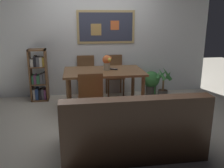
{
  "coord_description": "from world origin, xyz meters",
  "views": [
    {
      "loc": [
        -0.46,
        -3.94,
        1.73
      ],
      "look_at": [
        0.12,
        -0.06,
        0.65
      ],
      "focal_mm": 38.82,
      "sensor_mm": 36.0,
      "label": 1
    }
  ],
  "objects_px": {
    "potted_ivy": "(151,82)",
    "dining_chair_far_left": "(86,73)",
    "dining_chair_far_right": "(114,72)",
    "dining_chair_near_left": "(90,95)",
    "dining_table": "(104,75)",
    "bookshelf": "(39,77)",
    "leather_couch": "(132,130)",
    "potted_palm": "(163,85)",
    "flower_vase": "(107,61)",
    "tv_remote": "(113,69)"
  },
  "relations": [
    {
      "from": "dining_table",
      "to": "bookshelf",
      "type": "relative_size",
      "value": 1.36
    },
    {
      "from": "dining_table",
      "to": "dining_chair_near_left",
      "type": "height_order",
      "value": "dining_chair_near_left"
    },
    {
      "from": "dining_chair_near_left",
      "to": "dining_chair_far_left",
      "type": "height_order",
      "value": "same"
    },
    {
      "from": "dining_table",
      "to": "leather_couch",
      "type": "bearing_deg",
      "value": -84.15
    },
    {
      "from": "dining_chair_far_left",
      "to": "potted_ivy",
      "type": "height_order",
      "value": "dining_chair_far_left"
    },
    {
      "from": "dining_chair_far_left",
      "to": "dining_table",
      "type": "bearing_deg",
      "value": -69.18
    },
    {
      "from": "potted_palm",
      "to": "flower_vase",
      "type": "xyz_separation_m",
      "value": [
        -1.27,
        -0.31,
        0.6
      ]
    },
    {
      "from": "potted_palm",
      "to": "dining_chair_far_right",
      "type": "bearing_deg",
      "value": 155.78
    },
    {
      "from": "potted_palm",
      "to": "bookshelf",
      "type": "bearing_deg",
      "value": 173.24
    },
    {
      "from": "dining_chair_far_left",
      "to": "bookshelf",
      "type": "xyz_separation_m",
      "value": [
        -1.0,
        -0.14,
        -0.03
      ]
    },
    {
      "from": "dining_table",
      "to": "tv_remote",
      "type": "height_order",
      "value": "tv_remote"
    },
    {
      "from": "dining_table",
      "to": "dining_chair_far_left",
      "type": "bearing_deg",
      "value": 110.82
    },
    {
      "from": "dining_table",
      "to": "bookshelf",
      "type": "height_order",
      "value": "bookshelf"
    },
    {
      "from": "dining_chair_far_right",
      "to": "potted_palm",
      "type": "bearing_deg",
      "value": -24.22
    },
    {
      "from": "dining_chair_near_left",
      "to": "flower_vase",
      "type": "xyz_separation_m",
      "value": [
        0.38,
        0.85,
        0.38
      ]
    },
    {
      "from": "leather_couch",
      "to": "dining_chair_far_left",
      "type": "bearing_deg",
      "value": 100.9
    },
    {
      "from": "dining_chair_far_left",
      "to": "bookshelf",
      "type": "relative_size",
      "value": 0.82
    },
    {
      "from": "flower_vase",
      "to": "tv_remote",
      "type": "bearing_deg",
      "value": 0.73
    },
    {
      "from": "potted_ivy",
      "to": "dining_chair_far_left",
      "type": "bearing_deg",
      "value": 173.78
    },
    {
      "from": "bookshelf",
      "to": "tv_remote",
      "type": "bearing_deg",
      "value": -22.5
    },
    {
      "from": "leather_couch",
      "to": "potted_ivy",
      "type": "height_order",
      "value": "leather_couch"
    },
    {
      "from": "dining_chair_far_left",
      "to": "leather_couch",
      "type": "relative_size",
      "value": 0.51
    },
    {
      "from": "dining_chair_near_left",
      "to": "dining_chair_far_right",
      "type": "bearing_deg",
      "value": 68.4
    },
    {
      "from": "tv_remote",
      "to": "dining_table",
      "type": "bearing_deg",
      "value": -166.31
    },
    {
      "from": "dining_table",
      "to": "dining_chair_far_left",
      "type": "xyz_separation_m",
      "value": [
        -0.31,
        0.81,
        -0.12
      ]
    },
    {
      "from": "dining_chair_far_right",
      "to": "potted_ivy",
      "type": "bearing_deg",
      "value": -11.23
    },
    {
      "from": "dining_chair_far_left",
      "to": "flower_vase",
      "type": "xyz_separation_m",
      "value": [
        0.38,
        -0.76,
        0.38
      ]
    },
    {
      "from": "potted_ivy",
      "to": "dining_chair_far_right",
      "type": "bearing_deg",
      "value": 168.77
    },
    {
      "from": "dining_chair_far_left",
      "to": "tv_remote",
      "type": "height_order",
      "value": "dining_chair_far_left"
    },
    {
      "from": "flower_vase",
      "to": "dining_table",
      "type": "bearing_deg",
      "value": -146.43
    },
    {
      "from": "potted_ivy",
      "to": "potted_palm",
      "type": "height_order",
      "value": "potted_palm"
    },
    {
      "from": "dining_chair_far_left",
      "to": "potted_palm",
      "type": "relative_size",
      "value": 1.22
    },
    {
      "from": "dining_table",
      "to": "potted_ivy",
      "type": "relative_size",
      "value": 2.64
    },
    {
      "from": "potted_palm",
      "to": "flower_vase",
      "type": "height_order",
      "value": "flower_vase"
    },
    {
      "from": "bookshelf",
      "to": "potted_palm",
      "type": "height_order",
      "value": "bookshelf"
    },
    {
      "from": "dining_chair_far_left",
      "to": "bookshelf",
      "type": "height_order",
      "value": "bookshelf"
    },
    {
      "from": "bookshelf",
      "to": "tv_remote",
      "type": "height_order",
      "value": "bookshelf"
    },
    {
      "from": "dining_chair_near_left",
      "to": "leather_couch",
      "type": "xyz_separation_m",
      "value": [
        0.48,
        -0.87,
        -0.22
      ]
    },
    {
      "from": "dining_chair_far_right",
      "to": "dining_chair_near_left",
      "type": "bearing_deg",
      "value": -111.6
    },
    {
      "from": "dining_chair_near_left",
      "to": "dining_chair_far_right",
      "type": "xyz_separation_m",
      "value": [
        0.64,
        1.62,
        0.0
      ]
    },
    {
      "from": "dining_chair_far_left",
      "to": "tv_remote",
      "type": "xyz_separation_m",
      "value": [
        0.5,
        -0.76,
        0.23
      ]
    },
    {
      "from": "leather_couch",
      "to": "potted_palm",
      "type": "relative_size",
      "value": 2.41
    },
    {
      "from": "dining_table",
      "to": "dining_chair_far_right",
      "type": "relative_size",
      "value": 1.65
    },
    {
      "from": "bookshelf",
      "to": "flower_vase",
      "type": "distance_m",
      "value": 1.57
    },
    {
      "from": "potted_ivy",
      "to": "bookshelf",
      "type": "bearing_deg",
      "value": 179.43
    },
    {
      "from": "dining_chair_near_left",
      "to": "potted_palm",
      "type": "xyz_separation_m",
      "value": [
        1.65,
        1.16,
        -0.22
      ]
    },
    {
      "from": "dining_table",
      "to": "potted_palm",
      "type": "relative_size",
      "value": 2.02
    },
    {
      "from": "dining_chair_far_left",
      "to": "flower_vase",
      "type": "bearing_deg",
      "value": -63.71
    },
    {
      "from": "dining_chair_far_right",
      "to": "leather_couch",
      "type": "bearing_deg",
      "value": -93.67
    },
    {
      "from": "dining_table",
      "to": "potted_ivy",
      "type": "bearing_deg",
      "value": 29.15
    }
  ]
}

